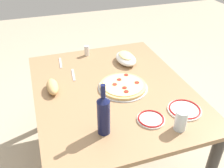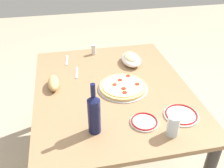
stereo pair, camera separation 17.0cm
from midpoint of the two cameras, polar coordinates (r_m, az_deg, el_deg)
The scene contains 12 objects.
ground_plane at distance 2.26m, azimuth 2.25°, elevation -16.35°, with size 8.00×8.00×0.00m, color tan.
dining_table at distance 1.83m, azimuth 2.67°, elevation -3.63°, with size 1.30×1.06×0.73m.
pepperoni_pizza at distance 1.76m, azimuth 5.22°, elevation -0.74°, with size 0.35×0.35×0.03m.
baked_pasta_dish at distance 2.07m, azimuth 6.68°, elevation 5.56°, with size 0.24×0.15×0.08m.
wine_bottle at distance 1.35m, azimuth -0.41°, elevation -6.69°, with size 0.07×0.07×0.31m.
water_glass at distance 1.43m, azimuth 16.95°, elevation -9.00°, with size 0.07×0.07×0.12m, color silver.
side_plate_near at distance 1.60m, azimuth 18.25°, elevation -6.67°, with size 0.21×0.21×0.02m.
side_plate_far at distance 1.50m, azimuth 10.53°, elevation -8.45°, with size 0.16×0.16×0.02m.
bread_loaf at distance 1.78m, azimuth -10.36°, elevation 0.14°, with size 0.18×0.08×0.07m, color tan.
spice_shaker at distance 2.20m, azimuth -1.88°, elevation 7.64°, with size 0.04×0.04×0.09m.
fork_left at distance 2.13m, azimuth -7.86°, elevation 5.25°, with size 0.17×0.02×0.01m, color #B7B7BC.
fork_right at distance 1.95m, azimuth -5.46°, elevation 2.49°, with size 0.17×0.02×0.01m, color #B7B7BC.
Camera 2 is at (-1.44, 0.30, 1.72)m, focal length 40.78 mm.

